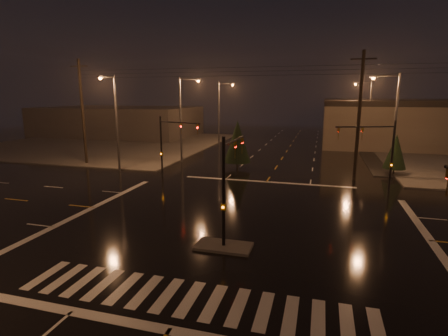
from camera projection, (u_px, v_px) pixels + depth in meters
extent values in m
plane|color=black|center=(240.00, 222.00, 22.53)|extent=(140.00, 140.00, 0.00)
cube|color=#4B4843|center=(107.00, 143.00, 58.71)|extent=(36.00, 36.00, 0.12)
cube|color=#4B4843|center=(224.00, 246.00, 18.75)|extent=(3.00, 1.60, 0.15)
cube|color=beige|center=(190.00, 299.00, 14.05)|extent=(15.00, 2.60, 0.01)
cube|color=beige|center=(169.00, 330.00, 12.17)|extent=(16.00, 0.50, 0.01)
cube|color=beige|center=(267.00, 182.00, 32.90)|extent=(16.00, 0.50, 0.01)
cube|color=#433D3B|center=(119.00, 121.00, 70.77)|extent=(30.00, 18.00, 5.60)
cylinder|color=black|center=(224.00, 194.00, 18.15)|extent=(0.18, 0.18, 6.00)
cylinder|color=black|center=(234.00, 141.00, 19.75)|extent=(0.12, 4.50, 0.12)
imported|color=#594707|center=(242.00, 137.00, 21.67)|extent=(0.16, 0.20, 1.00)
cube|color=#594707|center=(224.00, 207.00, 18.29)|extent=(0.25, 0.18, 0.35)
cylinder|color=black|center=(392.00, 157.00, 29.04)|extent=(0.18, 0.18, 6.00)
cylinder|color=black|center=(365.00, 127.00, 28.34)|extent=(4.74, 1.82, 0.12)
imported|color=#594707|center=(339.00, 128.00, 28.18)|extent=(0.24, 0.22, 1.00)
cube|color=#594707|center=(391.00, 165.00, 29.18)|extent=(0.25, 0.18, 0.35)
cylinder|color=black|center=(161.00, 147.00, 34.58)|extent=(0.18, 0.18, 6.00)
cylinder|color=black|center=(179.00, 123.00, 32.64)|extent=(4.74, 1.82, 0.12)
imported|color=#594707|center=(198.00, 124.00, 31.37)|extent=(0.24, 0.22, 1.00)
cube|color=#594707|center=(162.00, 154.00, 34.73)|extent=(0.25, 0.18, 0.35)
cylinder|color=#38383A|center=(181.00, 121.00, 41.50)|extent=(0.24, 0.24, 10.00)
cylinder|color=#38383A|center=(189.00, 79.00, 40.20)|extent=(2.40, 0.14, 0.14)
cube|color=#38383A|center=(198.00, 80.00, 39.92)|extent=(0.70, 0.30, 0.18)
sphere|color=orange|center=(198.00, 81.00, 39.95)|extent=(0.32, 0.32, 0.32)
cylinder|color=#38383A|center=(219.00, 114.00, 56.58)|extent=(0.24, 0.24, 10.00)
cylinder|color=#38383A|center=(226.00, 83.00, 55.28)|extent=(2.40, 0.14, 0.14)
cube|color=#38383A|center=(233.00, 84.00, 55.00)|extent=(0.70, 0.30, 0.18)
sphere|color=orange|center=(233.00, 85.00, 55.02)|extent=(0.32, 0.32, 0.32)
cylinder|color=#38383A|center=(395.00, 127.00, 33.55)|extent=(0.24, 0.24, 10.00)
cylinder|color=#38383A|center=(386.00, 76.00, 32.88)|extent=(2.40, 0.14, 0.14)
cube|color=#38383A|center=(373.00, 76.00, 33.18)|extent=(0.70, 0.30, 0.18)
sphere|color=orange|center=(373.00, 78.00, 33.20)|extent=(0.32, 0.32, 0.32)
cylinder|color=#38383A|center=(369.00, 115.00, 52.39)|extent=(0.24, 0.24, 10.00)
cylinder|color=#38383A|center=(363.00, 83.00, 51.72)|extent=(2.40, 0.14, 0.14)
cube|color=#38383A|center=(355.00, 83.00, 52.02)|extent=(0.70, 0.30, 0.18)
sphere|color=orange|center=(355.00, 84.00, 52.05)|extent=(0.32, 0.32, 0.32)
cylinder|color=#38383A|center=(117.00, 124.00, 36.57)|extent=(0.24, 0.24, 10.00)
cylinder|color=#38383A|center=(107.00, 77.00, 34.45)|extent=(0.14, 2.40, 0.14)
cube|color=#38383A|center=(100.00, 77.00, 33.42)|extent=(0.30, 0.70, 0.18)
sphere|color=orange|center=(100.00, 78.00, 33.45)|extent=(0.32, 0.32, 0.32)
cylinder|color=black|center=(83.00, 113.00, 40.30)|extent=(0.32, 0.32, 12.00)
cube|color=black|center=(79.00, 66.00, 39.23)|extent=(2.20, 0.12, 0.12)
cylinder|color=black|center=(359.00, 117.00, 32.38)|extent=(0.32, 0.32, 12.00)
cube|color=black|center=(364.00, 59.00, 31.31)|extent=(2.20, 0.12, 0.12)
cylinder|color=black|center=(393.00, 172.00, 35.63)|extent=(0.18, 0.18, 0.70)
cone|color=black|center=(396.00, 151.00, 35.20)|extent=(2.23, 2.23, 3.48)
cylinder|color=black|center=(237.00, 165.00, 39.02)|extent=(0.18, 0.18, 0.70)
cone|color=black|center=(237.00, 141.00, 38.48)|extent=(2.94, 2.94, 4.60)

